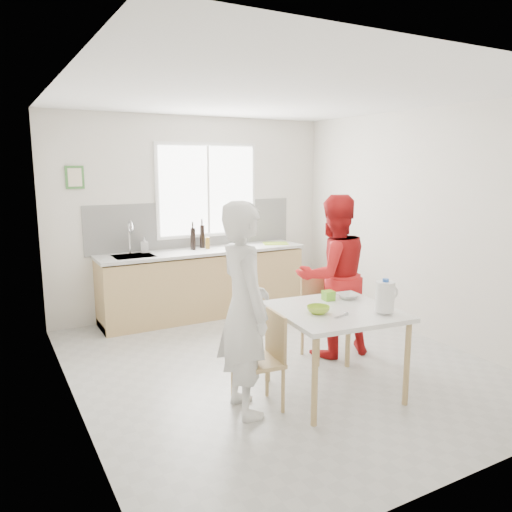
% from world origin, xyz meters
% --- Properties ---
extents(ground, '(4.50, 4.50, 0.00)m').
position_xyz_m(ground, '(0.00, 0.00, 0.00)').
color(ground, '#B7B7B2').
rests_on(ground, ground).
extents(room_shell, '(4.50, 4.50, 4.50)m').
position_xyz_m(room_shell, '(0.00, 0.00, 1.64)').
color(room_shell, silver).
rests_on(room_shell, ground).
extents(window, '(1.50, 0.06, 1.30)m').
position_xyz_m(window, '(0.20, 2.23, 1.70)').
color(window, white).
rests_on(window, room_shell).
extents(backsplash, '(3.00, 0.02, 0.65)m').
position_xyz_m(backsplash, '(0.00, 2.24, 1.23)').
color(backsplash, white).
rests_on(backsplash, room_shell).
extents(picture_frame, '(0.22, 0.03, 0.28)m').
position_xyz_m(picture_frame, '(-1.55, 2.23, 1.90)').
color(picture_frame, '#42823B').
rests_on(picture_frame, room_shell).
extents(kitchen_counter, '(2.84, 0.64, 1.37)m').
position_xyz_m(kitchen_counter, '(-0.00, 1.95, 0.42)').
color(kitchen_counter, tan).
rests_on(kitchen_counter, ground).
extents(dining_table, '(1.13, 1.13, 0.79)m').
position_xyz_m(dining_table, '(0.10, -0.81, 0.71)').
color(dining_table, white).
rests_on(dining_table, ground).
extents(chair_left, '(0.42, 0.42, 0.83)m').
position_xyz_m(chair_left, '(-0.59, -0.74, 0.46)').
color(chair_left, tan).
rests_on(chair_left, ground).
extents(chair_far, '(0.44, 0.44, 0.88)m').
position_xyz_m(chair_far, '(0.53, -0.03, 0.48)').
color(chair_far, tan).
rests_on(chair_far, ground).
extents(person_white, '(0.49, 0.69, 1.78)m').
position_xyz_m(person_white, '(-0.77, -0.72, 0.89)').
color(person_white, white).
rests_on(person_white, ground).
extents(person_red, '(0.91, 0.75, 1.75)m').
position_xyz_m(person_red, '(0.67, -0.03, 0.87)').
color(person_red, red).
rests_on(person_red, ground).
extents(bowl_green, '(0.22, 0.22, 0.06)m').
position_xyz_m(bowl_green, '(-0.11, -0.84, 0.82)').
color(bowl_green, '#99C52D').
rests_on(bowl_green, dining_table).
extents(bowl_white, '(0.22, 0.22, 0.05)m').
position_xyz_m(bowl_white, '(0.42, -0.59, 0.81)').
color(bowl_white, silver).
rests_on(bowl_white, dining_table).
extents(milk_jug, '(0.22, 0.16, 0.29)m').
position_xyz_m(milk_jug, '(0.39, -1.12, 0.94)').
color(milk_jug, white).
rests_on(milk_jug, dining_table).
extents(green_box, '(0.11, 0.11, 0.09)m').
position_xyz_m(green_box, '(0.22, -0.54, 0.83)').
color(green_box, '#72C22C').
rests_on(green_box, dining_table).
extents(spoon, '(0.16, 0.05, 0.01)m').
position_xyz_m(spoon, '(-0.01, -1.02, 0.80)').
color(spoon, '#A5A5AA').
rests_on(spoon, dining_table).
extents(cutting_board, '(0.42, 0.37, 0.01)m').
position_xyz_m(cutting_board, '(1.12, 1.91, 0.93)').
color(cutting_board, '#A2D130').
rests_on(cutting_board, kitchen_counter).
extents(wine_bottle_a, '(0.07, 0.07, 0.32)m').
position_xyz_m(wine_bottle_a, '(0.06, 2.11, 1.08)').
color(wine_bottle_a, black).
rests_on(wine_bottle_a, kitchen_counter).
extents(wine_bottle_b, '(0.07, 0.07, 0.30)m').
position_xyz_m(wine_bottle_b, '(-0.12, 2.02, 1.07)').
color(wine_bottle_b, black).
rests_on(wine_bottle_b, kitchen_counter).
extents(jar_amber, '(0.06, 0.06, 0.16)m').
position_xyz_m(jar_amber, '(0.09, 1.99, 1.00)').
color(jar_amber, olive).
rests_on(jar_amber, kitchen_counter).
extents(soap_bottle, '(0.11, 0.11, 0.21)m').
position_xyz_m(soap_bottle, '(-0.75, 2.12, 1.02)').
color(soap_bottle, '#999999').
rests_on(soap_bottle, kitchen_counter).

